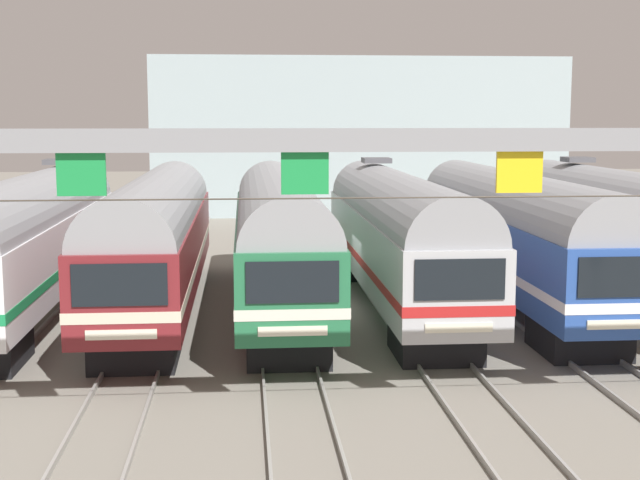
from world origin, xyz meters
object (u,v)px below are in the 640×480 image
Objects in this scene: commuter_train_stainless at (397,233)px; commuter_train_orange at (628,230)px; commuter_train_white at (31,237)px; catenary_gantry at (413,187)px; commuter_train_blue at (514,231)px; commuter_train_green at (278,234)px; commuter_train_maroon at (156,235)px.

commuter_train_orange is at bearing 0.00° from commuter_train_stainless.
catenary_gantry is at bearing -52.48° from commuter_train_white.
catenary_gantry reaches higher than commuter_train_orange.
commuter_train_blue is at bearing 65.26° from catenary_gantry.
commuter_train_green is 12.44m from commuter_train_orange.
commuter_train_green is 0.70× the size of catenary_gantry.
commuter_train_green is at bearing 180.00° from commuter_train_blue.
commuter_train_maroon is (4.15, -0.00, -0.00)m from commuter_train_white.
catenary_gantry reaches higher than commuter_train_blue.
catenary_gantry is at bearing -65.26° from commuter_train_maroon.
commuter_train_stainless is at bearing 0.06° from commuter_train_green.
commuter_train_maroon is 1.00× the size of commuter_train_blue.
commuter_train_white is at bearing 179.94° from commuter_train_maroon.
commuter_train_white reaches higher than commuter_train_green.
commuter_train_white reaches higher than commuter_train_blue.
commuter_train_orange reaches higher than commuter_train_blue.
commuter_train_blue is (12.44, 0.00, 0.00)m from commuter_train_maroon.
catenary_gantry is at bearing -127.52° from commuter_train_orange.
commuter_train_maroon is 0.70× the size of catenary_gantry.
commuter_train_stainless is at bearing 180.00° from commuter_train_orange.
commuter_train_white is 16.58m from commuter_train_blue.
commuter_train_blue is at bearing -0.02° from commuter_train_white.
commuter_train_white is 17.23m from catenary_gantry.
commuter_train_green is 1.00× the size of commuter_train_orange.
commuter_train_green is 1.00× the size of commuter_train_stainless.
catenary_gantry is (6.22, -13.49, 2.67)m from commuter_train_maroon.
commuter_train_white is at bearing 180.00° from commuter_train_stainless.
commuter_train_white is 1.00× the size of commuter_train_blue.
commuter_train_white is at bearing 127.52° from catenary_gantry.
commuter_train_stainless is (12.44, 0.00, 0.00)m from commuter_train_white.
catenary_gantry is (-10.36, -13.50, 2.67)m from commuter_train_orange.
commuter_train_stainless is 4.15m from commuter_train_blue.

